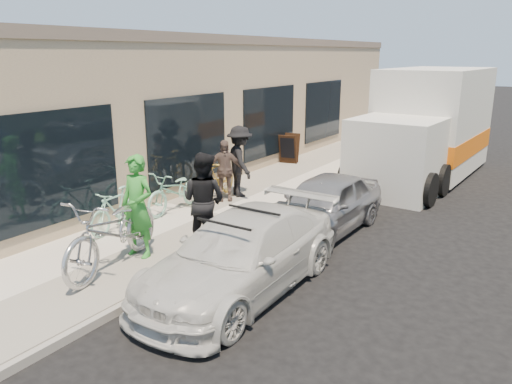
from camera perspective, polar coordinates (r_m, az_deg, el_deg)
The scene contains 17 objects.
ground at distance 8.41m, azimuth -6.80°, elevation -10.87°, with size 120.00×120.00×0.00m, color black.
sidewalk at distance 11.71m, azimuth -5.03°, elevation -2.67°, with size 3.00×34.00×0.15m, color #BAB3A7.
curb at distance 10.87m, azimuth 1.45°, elevation -4.12°, with size 0.12×34.00×0.13m, color gray.
storefront at distance 17.13m, azimuth -3.52°, elevation 10.17°, with size 3.60×20.00×4.22m.
bike_rack at distance 12.86m, azimuth -6.00°, elevation 1.58°, with size 0.09×0.57×0.81m.
sandwich_board at distance 16.85m, azimuth 3.80°, elevation 5.00°, with size 0.70×0.71×0.97m.
sedan_white at distance 8.04m, azimuth -1.67°, elevation -7.15°, with size 1.74×4.29×1.28m.
sedan_silver at distance 10.72m, azimuth 7.80°, elevation -1.42°, with size 1.46×3.64×1.24m, color gray.
moving_truck at distance 16.31m, azimuth 18.96°, elevation 6.73°, with size 2.76×6.77×3.28m.
tandem_bike at distance 8.82m, azimuth -15.98°, elevation -4.35°, with size 0.88×2.53×1.33m, color #B5B5B7.
woman_rider at distance 9.17m, azimuth -13.39°, elevation -1.61°, with size 0.68×0.45×1.87m, color #2E8B2E.
man_standing at distance 9.37m, azimuth -6.00°, elevation -0.99°, with size 0.89×0.70×1.84m, color black.
cruiser_bike_a at distance 10.72m, azimuth -15.73°, elevation -1.98°, with size 0.43×1.51×0.91m, color #87CAAF.
cruiser_bike_b at distance 11.76m, azimuth -9.20°, elevation 0.15°, with size 0.65×1.87×0.98m, color #87CAAF.
cruiser_bike_c at distance 12.69m, azimuth -4.40°, elevation 1.57°, with size 0.49×1.72×1.03m, color gold.
bystander_a at distance 12.79m, azimuth -1.86°, elevation 3.52°, with size 1.18×0.68×1.82m, color black.
bystander_b at distance 12.44m, azimuth -3.66°, elevation 2.48°, with size 0.90×0.37×1.53m, color brown.
Camera 1 is at (4.88, -5.74, 3.73)m, focal length 35.00 mm.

